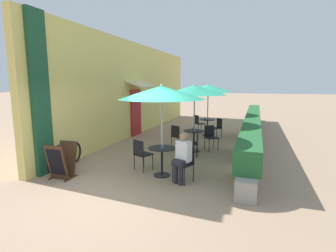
{
  "coord_description": "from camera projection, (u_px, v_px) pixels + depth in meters",
  "views": [
    {
      "loc": [
        2.86,
        -4.71,
        2.39
      ],
      "look_at": [
        0.15,
        3.32,
        1.0
      ],
      "focal_mm": 28.0,
      "sensor_mm": 36.0,
      "label": 1
    }
  ],
  "objects": [
    {
      "name": "planter_hedge",
      "position": [
        252.0,
        127.0,
        11.1
      ],
      "size": [
        0.6,
        12.8,
        1.01
      ],
      "color": "gray",
      "rests_on": "ground_plane"
    },
    {
      "name": "cafe_chair_near_left",
      "position": [
        185.0,
        161.0,
        6.38
      ],
      "size": [
        0.52,
        0.52,
        0.87
      ],
      "rotation": [
        0.0,
        0.0,
        9.03
      ],
      "color": "black",
      "rests_on": "ground_plane"
    },
    {
      "name": "coffee_cup_far",
      "position": [
        205.0,
        119.0,
        11.89
      ],
      "size": [
        0.07,
        0.07,
        0.09
      ],
      "color": "teal",
      "rests_on": "patio_table_far"
    },
    {
      "name": "cafe_chair_far_right",
      "position": [
        217.0,
        127.0,
        11.44
      ],
      "size": [
        0.56,
        0.56,
        0.87
      ],
      "rotation": [
        0.0,
        0.0,
        8.58
      ],
      "color": "black",
      "rests_on": "ground_plane"
    },
    {
      "name": "bicycle_leaning",
      "position": [
        65.0,
        156.0,
        7.43
      ],
      "size": [
        0.29,
        1.67,
        0.72
      ],
      "rotation": [
        0.0,
        0.0,
        0.14
      ],
      "color": "black",
      "rests_on": "ground_plane"
    },
    {
      "name": "patio_umbrella_mid",
      "position": [
        195.0,
        90.0,
        8.94
      ],
      "size": [
        2.17,
        2.17,
        2.37
      ],
      "color": "#B7B7BC",
      "rests_on": "ground_plane"
    },
    {
      "name": "coffee_cup_near",
      "position": [
        162.0,
        147.0,
        6.64
      ],
      "size": [
        0.07,
        0.07,
        0.09
      ],
      "color": "teal",
      "rests_on": "patio_table_near"
    },
    {
      "name": "patio_table_far",
      "position": [
        207.0,
        124.0,
        12.04
      ],
      "size": [
        0.71,
        0.71,
        0.75
      ],
      "color": "black",
      "rests_on": "ground_plane"
    },
    {
      "name": "patio_umbrella_far",
      "position": [
        208.0,
        88.0,
        11.78
      ],
      "size": [
        2.17,
        2.17,
        2.37
      ],
      "color": "#B7B7BC",
      "rests_on": "ground_plane"
    },
    {
      "name": "ground_plane",
      "position": [
        113.0,
        194.0,
        5.69
      ],
      "size": [
        120.0,
        120.0,
        0.0
      ],
      "primitive_type": "plane",
      "color": "#9E7F66"
    },
    {
      "name": "patio_table_mid",
      "position": [
        194.0,
        137.0,
        9.2
      ],
      "size": [
        0.71,
        0.71,
        0.75
      ],
      "color": "black",
      "rests_on": "ground_plane"
    },
    {
      "name": "cafe_chair_far_left",
      "position": [
        198.0,
        122.0,
        12.65
      ],
      "size": [
        0.56,
        0.56,
        0.87
      ],
      "rotation": [
        0.0,
        0.0,
        5.44
      ],
      "color": "black",
      "rests_on": "ground_plane"
    },
    {
      "name": "cafe_chair_mid_back",
      "position": [
        210.0,
        135.0,
        9.49
      ],
      "size": [
        0.56,
        0.56,
        0.87
      ],
      "rotation": [
        0.0,
        0.0,
        10.08
      ],
      "color": "black",
      "rests_on": "ground_plane"
    },
    {
      "name": "cafe_chair_near_right",
      "position": [
        141.0,
        152.0,
        7.17
      ],
      "size": [
        0.52,
        0.52,
        0.87
      ],
      "rotation": [
        0.0,
        0.0,
        12.18
      ],
      "color": "black",
      "rests_on": "ground_plane"
    },
    {
      "name": "patio_umbrella_near",
      "position": [
        162.0,
        93.0,
        6.51
      ],
      "size": [
        2.17,
        2.17,
        2.37
      ],
      "color": "#B7B7BC",
      "rests_on": "ground_plane"
    },
    {
      "name": "patio_table_near",
      "position": [
        162.0,
        156.0,
        6.77
      ],
      "size": [
        0.71,
        0.71,
        0.75
      ],
      "color": "black",
      "rests_on": "ground_plane"
    },
    {
      "name": "seated_patron_near_left",
      "position": [
        182.0,
        155.0,
        6.27
      ],
      "size": [
        0.45,
        0.49,
        1.25
      ],
      "rotation": [
        0.0,
        0.0,
        9.03
      ],
      "color": "#23232D",
      "rests_on": "ground_plane"
    },
    {
      "name": "menu_board",
      "position": [
        62.0,
        161.0,
        6.63
      ],
      "size": [
        0.55,
        0.64,
        0.91
      ],
      "rotation": [
        0.0,
        0.0,
        0.02
      ],
      "color": "#422819",
      "rests_on": "ground_plane"
    },
    {
      "name": "cafe_chair_mid_right",
      "position": [
        194.0,
        141.0,
        8.52
      ],
      "size": [
        0.45,
        0.45,
        0.87
      ],
      "rotation": [
        0.0,
        0.0,
        7.98
      ],
      "color": "black",
      "rests_on": "ground_plane"
    },
    {
      "name": "coffee_cup_mid",
      "position": [
        193.0,
        129.0,
        9.25
      ],
      "size": [
        0.07,
        0.07,
        0.09
      ],
      "color": "#232328",
      "rests_on": "patio_table_mid"
    },
    {
      "name": "cafe_facade_wall",
      "position": [
        138.0,
        90.0,
        12.48
      ],
      "size": [
        0.98,
        13.8,
        4.2
      ],
      "color": "#E0CC6B",
      "rests_on": "ground_plane"
    },
    {
      "name": "cafe_chair_mid_left",
      "position": [
        177.0,
        135.0,
        9.6
      ],
      "size": [
        0.52,
        0.52,
        0.87
      ],
      "rotation": [
        0.0,
        0.0,
        5.89
      ],
      "color": "black",
      "rests_on": "ground_plane"
    }
  ]
}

